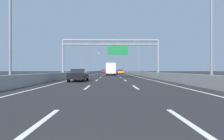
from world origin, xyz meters
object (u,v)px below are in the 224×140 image
Objects in this scene: streetlamp_right_far at (126,61)px; orange_car at (120,72)px; sign_gantry at (112,49)px; blue_car at (117,71)px; streetlamp_right_near at (208,17)px; silver_car at (116,71)px; green_car at (105,71)px; red_car at (103,71)px; streetlamp_left_near at (13,16)px; streetlamp_left_far at (94,61)px; black_car at (79,75)px; box_truck at (111,69)px; streetlamp_left_mid at (83,55)px; streetlamp_right_mid at (138,55)px.

streetlamp_right_far is 2.03× the size of orange_car.
sign_gantry is 3.60× the size of blue_car.
silver_car is (-3.74, 107.03, -4.65)m from streetlamp_right_near.
streetlamp_right_near is 2.18× the size of green_car.
red_car is (-11.23, 12.71, -4.60)m from streetlamp_right_far.
streetlamp_left_near is 79.69m from blue_car.
streetlamp_left_near is 2.20× the size of silver_car.
green_car is at bearing 85.23° from streetlamp_left_far.
orange_car reaches higher than black_car.
streetlamp_left_far is at bearing -94.77° from green_car.
streetlamp_right_near and streetlamp_left_far have the same top height.
streetlamp_right_far reaches higher than box_truck.
orange_car is (10.87, 12.65, -4.63)m from streetlamp_left_mid.
streetlamp_right_near is 70.68m from streetlamp_left_far.
streetlamp_left_far is 2.26× the size of red_car.
streetlamp_left_near reaches higher than box_truck.
streetlamp_right_far is (14.93, 0.00, 0.00)m from streetlamp_left_far.
sign_gantry is 1.79× the size of box_truck.
streetlamp_left_near is at bearing -103.05° from box_truck.
green_car is (3.67, 113.06, -4.64)m from streetlamp_left_near.
black_car is 1.03× the size of red_car.
streetlamp_right_mid is 2.26× the size of red_car.
silver_car is at bearing 89.70° from orange_car.
red_car is at bearing 90.02° from black_car.
streetlamp_right_mid reaches higher than red_car.
sign_gantry is 1.68× the size of streetlamp_left_near.
sign_gantry is at bearing -89.74° from box_truck.
streetlamp_right_mid is 79.45m from green_car.
streetlamp_left_near is 9.17m from black_car.
orange_car is at bearing 79.94° from black_car.
streetlamp_right_mid is (14.93, 34.54, 0.00)m from streetlamp_left_near.
streetlamp_left_near and streetlamp_right_mid have the same top height.
streetlamp_right_near reaches higher than blue_car.
blue_car is (11.16, 78.77, -4.64)m from streetlamp_left_near.
streetlamp_left_near is 34.54m from streetlamp_left_mid.
streetlamp_left_far is 39.83m from silver_car.
red_car is (3.70, 12.71, -4.60)m from streetlamp_left_far.
streetlamp_right_far is at bearing -68.70° from blue_car.
streetlamp_left_near is at bearing -113.38° from streetlamp_right_mid.
streetlamp_left_far is at bearing -139.05° from blue_car.
box_truck is (-7.39, -36.56, -3.71)m from streetlamp_right_far.
streetlamp_right_near is 1.06× the size of box_truck.
black_car is 100.35m from silver_car.
streetlamp_left_far is 2.13× the size of blue_car.
streetlamp_left_near reaches higher than blue_car.
streetlamp_left_near is 69.09m from streetlamp_left_far.
silver_car is 0.48× the size of box_truck.
black_car is (3.73, -62.13, -4.66)m from streetlamp_left_far.
orange_car is (-0.31, -59.83, 0.02)m from silver_car.
black_car is at bearing 61.78° from streetlamp_left_near.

